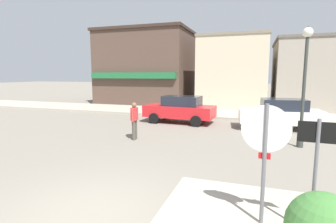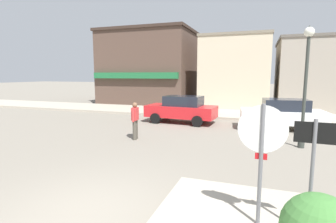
{
  "view_description": "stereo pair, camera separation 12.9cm",
  "coord_description": "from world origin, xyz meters",
  "views": [
    {
      "loc": [
        3.0,
        -4.1,
        2.79
      ],
      "look_at": [
        0.12,
        4.5,
        1.5
      ],
      "focal_mm": 28.0,
      "sensor_mm": 36.0,
      "label": 1
    },
    {
      "loc": [
        3.12,
        -4.06,
        2.79
      ],
      "look_at": [
        0.12,
        4.5,
        1.5
      ],
      "focal_mm": 28.0,
      "sensor_mm": 36.0,
      "label": 2
    }
  ],
  "objects": [
    {
      "name": "building_storefront_left_near",
      "position": [
        1.13,
        19.0,
        2.95
      ],
      "size": [
        5.48,
        5.88,
        5.88
      ],
      "color": "beige",
      "rests_on": "ground"
    },
    {
      "name": "pedestrian_crossing_near",
      "position": [
        -1.87,
        5.91,
        0.87
      ],
      "size": [
        0.25,
        0.56,
        1.61
      ],
      "color": "#4C473D",
      "rests_on": "ground"
    },
    {
      "name": "parked_car_nearest",
      "position": [
        -1.11,
        10.39,
        0.81
      ],
      "size": [
        4.1,
        2.08,
        1.56
      ],
      "color": "red",
      "rests_on": "ground"
    },
    {
      "name": "lamp_post",
      "position": [
        4.71,
        6.84,
        2.96
      ],
      "size": [
        0.36,
        0.36,
        4.54
      ],
      "color": "#333833",
      "rests_on": "ground"
    },
    {
      "name": "building_corner_shop",
      "position": [
        -6.95,
        20.72,
        3.42
      ],
      "size": [
        8.4,
        9.59,
        6.83
      ],
      "color": "brown",
      "rests_on": "ground"
    },
    {
      "name": "ground_plane",
      "position": [
        0.0,
        0.0,
        0.0
      ],
      "size": [
        160.0,
        160.0,
        0.0
      ],
      "primitive_type": "plane",
      "color": "gray"
    },
    {
      "name": "stop_sign",
      "position": [
        3.19,
        0.57,
        1.52
      ],
      "size": [
        0.82,
        0.08,
        2.3
      ],
      "color": "slate",
      "rests_on": "ground"
    },
    {
      "name": "one_way_sign",
      "position": [
        3.97,
        0.48,
        1.33
      ],
      "size": [
        0.6,
        0.06,
        2.1
      ],
      "color": "slate",
      "rests_on": "ground"
    },
    {
      "name": "parked_car_second",
      "position": [
        4.26,
        10.24,
        0.81
      ],
      "size": [
        4.17,
        2.21,
        1.56
      ],
      "color": "white",
      "rests_on": "ground"
    },
    {
      "name": "kerb_far",
      "position": [
        0.0,
        14.19,
        0.07
      ],
      "size": [
        80.0,
        4.0,
        0.15
      ],
      "primitive_type": "cube",
      "color": "#A89E8C",
      "rests_on": "ground"
    }
  ]
}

